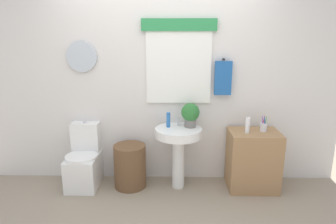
{
  "coord_description": "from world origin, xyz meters",
  "views": [
    {
      "loc": [
        0.14,
        -2.44,
        1.8
      ],
      "look_at": [
        0.08,
        0.8,
        0.96
      ],
      "focal_mm": 31.44,
      "sensor_mm": 36.0,
      "label": 1
    }
  ],
  "objects_px": {
    "pedestal_sink": "(178,142)",
    "soap_bottle": "(168,120)",
    "lotion_bottle": "(248,125)",
    "toothbrush_cup": "(263,127)",
    "laundry_hamper": "(130,166)",
    "wooden_cabinet": "(253,160)",
    "potted_plant": "(190,114)",
    "toilet": "(84,162)"
  },
  "relations": [
    {
      "from": "toilet",
      "to": "potted_plant",
      "type": "bearing_deg",
      "value": 1.04
    },
    {
      "from": "toilet",
      "to": "potted_plant",
      "type": "relative_size",
      "value": 2.72
    },
    {
      "from": "potted_plant",
      "to": "soap_bottle",
      "type": "bearing_deg",
      "value": -177.8
    },
    {
      "from": "wooden_cabinet",
      "to": "toothbrush_cup",
      "type": "distance_m",
      "value": 0.42
    },
    {
      "from": "toothbrush_cup",
      "to": "lotion_bottle",
      "type": "bearing_deg",
      "value": -163.57
    },
    {
      "from": "lotion_bottle",
      "to": "toilet",
      "type": "bearing_deg",
      "value": 177.75
    },
    {
      "from": "pedestal_sink",
      "to": "laundry_hamper",
      "type": "bearing_deg",
      "value": 180.0
    },
    {
      "from": "pedestal_sink",
      "to": "lotion_bottle",
      "type": "distance_m",
      "value": 0.83
    },
    {
      "from": "wooden_cabinet",
      "to": "soap_bottle",
      "type": "relative_size",
      "value": 4.04
    },
    {
      "from": "pedestal_sink",
      "to": "wooden_cabinet",
      "type": "bearing_deg",
      "value": 0.0
    },
    {
      "from": "soap_bottle",
      "to": "wooden_cabinet",
      "type": "bearing_deg",
      "value": -2.82
    },
    {
      "from": "potted_plant",
      "to": "lotion_bottle",
      "type": "height_order",
      "value": "potted_plant"
    },
    {
      "from": "pedestal_sink",
      "to": "soap_bottle",
      "type": "xyz_separation_m",
      "value": [
        -0.12,
        0.05,
        0.26
      ]
    },
    {
      "from": "pedestal_sink",
      "to": "toothbrush_cup",
      "type": "relative_size",
      "value": 4.05
    },
    {
      "from": "potted_plant",
      "to": "lotion_bottle",
      "type": "xyz_separation_m",
      "value": [
        0.65,
        -0.1,
        -0.11
      ]
    },
    {
      "from": "toilet",
      "to": "toothbrush_cup",
      "type": "bearing_deg",
      "value": -0.44
    },
    {
      "from": "laundry_hamper",
      "to": "toothbrush_cup",
      "type": "xyz_separation_m",
      "value": [
        1.58,
        0.02,
        0.5
      ]
    },
    {
      "from": "toilet",
      "to": "wooden_cabinet",
      "type": "height_order",
      "value": "toilet"
    },
    {
      "from": "wooden_cabinet",
      "to": "pedestal_sink",
      "type": "bearing_deg",
      "value": 180.0
    },
    {
      "from": "pedestal_sink",
      "to": "soap_bottle",
      "type": "bearing_deg",
      "value": 157.38
    },
    {
      "from": "toothbrush_cup",
      "to": "laundry_hamper",
      "type": "bearing_deg",
      "value": -179.28
    },
    {
      "from": "pedestal_sink",
      "to": "lotion_bottle",
      "type": "relative_size",
      "value": 4.15
    },
    {
      "from": "lotion_bottle",
      "to": "toothbrush_cup",
      "type": "xyz_separation_m",
      "value": [
        0.2,
        0.06,
        -0.04
      ]
    },
    {
      "from": "toilet",
      "to": "pedestal_sink",
      "type": "xyz_separation_m",
      "value": [
        1.15,
        -0.04,
        0.28
      ]
    },
    {
      "from": "soap_bottle",
      "to": "potted_plant",
      "type": "height_order",
      "value": "potted_plant"
    },
    {
      "from": "toilet",
      "to": "laundry_hamper",
      "type": "xyz_separation_m",
      "value": [
        0.57,
        -0.04,
        -0.03
      ]
    },
    {
      "from": "toilet",
      "to": "potted_plant",
      "type": "xyz_separation_m",
      "value": [
        1.29,
        0.02,
        0.62
      ]
    },
    {
      "from": "pedestal_sink",
      "to": "lotion_bottle",
      "type": "bearing_deg",
      "value": -2.88
    },
    {
      "from": "laundry_hamper",
      "to": "pedestal_sink",
      "type": "height_order",
      "value": "pedestal_sink"
    },
    {
      "from": "laundry_hamper",
      "to": "soap_bottle",
      "type": "relative_size",
      "value": 3.01
    },
    {
      "from": "soap_bottle",
      "to": "pedestal_sink",
      "type": "bearing_deg",
      "value": -22.62
    },
    {
      "from": "toilet",
      "to": "laundry_hamper",
      "type": "relative_size",
      "value": 1.47
    },
    {
      "from": "toilet",
      "to": "pedestal_sink",
      "type": "relative_size",
      "value": 1.04
    },
    {
      "from": "lotion_bottle",
      "to": "toothbrush_cup",
      "type": "bearing_deg",
      "value": 16.43
    },
    {
      "from": "laundry_hamper",
      "to": "toothbrush_cup",
      "type": "height_order",
      "value": "toothbrush_cup"
    },
    {
      "from": "wooden_cabinet",
      "to": "toothbrush_cup",
      "type": "bearing_deg",
      "value": 11.08
    },
    {
      "from": "toilet",
      "to": "lotion_bottle",
      "type": "distance_m",
      "value": 2.01
    },
    {
      "from": "toilet",
      "to": "toothbrush_cup",
      "type": "relative_size",
      "value": 4.23
    },
    {
      "from": "lotion_bottle",
      "to": "soap_bottle",
      "type": "bearing_deg",
      "value": 174.38
    },
    {
      "from": "wooden_cabinet",
      "to": "toilet",
      "type": "bearing_deg",
      "value": 178.98
    },
    {
      "from": "potted_plant",
      "to": "pedestal_sink",
      "type": "bearing_deg",
      "value": -156.8
    },
    {
      "from": "laundry_hamper",
      "to": "soap_bottle",
      "type": "bearing_deg",
      "value": 6.12
    }
  ]
}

